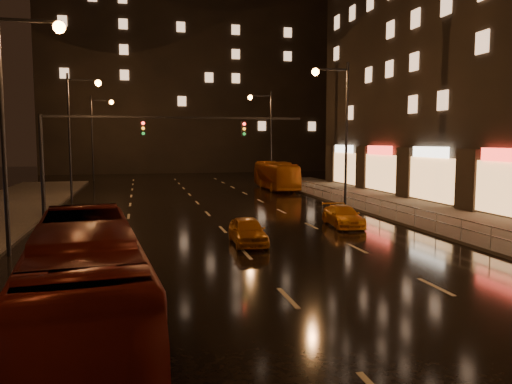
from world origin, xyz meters
TOP-DOWN VIEW (x-y plane):
  - ground at (0.00, 20.00)m, footprint 140.00×140.00m
  - sidewalk_right at (13.50, 15.00)m, footprint 7.00×70.00m
  - building_distant at (4.00, 72.00)m, footprint 44.00×16.00m
  - traffic_signal at (-5.06, 20.00)m, footprint 15.31×0.32m
  - railing_right at (10.20, 18.00)m, footprint 0.05×56.00m
  - bus_red at (-5.58, 2.01)m, footprint 3.38×10.33m
  - bus_curb at (8.74, 36.96)m, footprint 2.44×9.75m
  - taxi_near at (0.50, 12.00)m, footprint 1.60×3.68m
  - taxi_far at (6.69, 15.54)m, footprint 1.88×4.01m

SIDE VIEW (x-z plane):
  - ground at x=0.00m, z-range 0.00..0.00m
  - sidewalk_right at x=13.50m, z-range 0.00..0.15m
  - taxi_far at x=6.69m, z-range 0.00..1.13m
  - taxi_near at x=0.50m, z-range 0.00..1.24m
  - railing_right at x=10.20m, z-range 0.40..1.40m
  - bus_curb at x=8.74m, z-range 0.00..2.71m
  - bus_red at x=-5.58m, z-range 0.00..2.83m
  - traffic_signal at x=-5.06m, z-range 1.64..7.84m
  - building_distant at x=4.00m, z-range 0.00..36.00m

